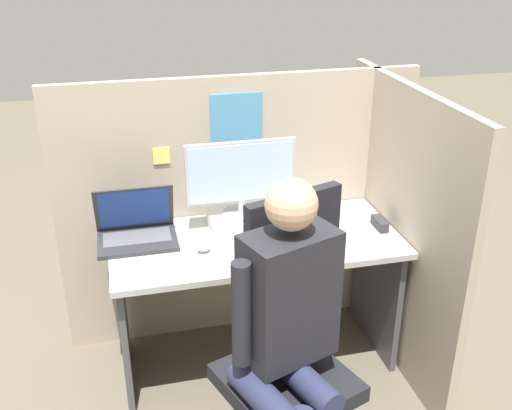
% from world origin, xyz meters
% --- Properties ---
extents(ground_plane, '(12.00, 12.00, 0.00)m').
position_xyz_m(ground_plane, '(0.00, 0.00, 0.00)').
color(ground_plane, '#665B4C').
extents(cubicle_panel_back, '(1.86, 0.05, 1.41)m').
position_xyz_m(cubicle_panel_back, '(-0.00, 0.65, 0.71)').
color(cubicle_panel_back, tan).
rests_on(cubicle_panel_back, ground).
extents(cubicle_panel_right, '(0.04, 1.25, 1.41)m').
position_xyz_m(cubicle_panel_right, '(0.71, 0.25, 0.70)').
color(cubicle_panel_right, tan).
rests_on(cubicle_panel_right, ground).
extents(desk, '(1.36, 0.63, 0.70)m').
position_xyz_m(desk, '(0.00, 0.31, 0.53)').
color(desk, '#B7B7B2').
rests_on(desk, ground).
extents(paper_box, '(0.32, 0.24, 0.07)m').
position_xyz_m(paper_box, '(-0.04, 0.45, 0.74)').
color(paper_box, white).
rests_on(paper_box, desk).
extents(monitor, '(0.53, 0.19, 0.37)m').
position_xyz_m(monitor, '(-0.04, 0.45, 0.97)').
color(monitor, '#B2B2B7').
rests_on(monitor, paper_box).
extents(laptop, '(0.37, 0.26, 0.26)m').
position_xyz_m(laptop, '(-0.55, 0.43, 0.76)').
color(laptop, '#2D2D33').
rests_on(laptop, desk).
extents(mouse, '(0.06, 0.05, 0.04)m').
position_xyz_m(mouse, '(-0.26, 0.24, 0.72)').
color(mouse, gray).
rests_on(mouse, desk).
extents(stapler, '(0.04, 0.12, 0.05)m').
position_xyz_m(stapler, '(0.61, 0.28, 0.73)').
color(stapler, '#2D2D33').
rests_on(stapler, desk).
extents(carrot_toy, '(0.05, 0.13, 0.05)m').
position_xyz_m(carrot_toy, '(0.02, 0.11, 0.73)').
color(carrot_toy, orange).
rests_on(carrot_toy, desk).
extents(office_chair, '(0.60, 0.64, 1.11)m').
position_xyz_m(office_chair, '(0.00, -0.24, 0.54)').
color(office_chair, black).
rests_on(office_chair, ground).
extents(person, '(0.47, 0.52, 1.28)m').
position_xyz_m(person, '(-0.06, -0.41, 0.73)').
color(person, '#282D4C').
rests_on(person, ground).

